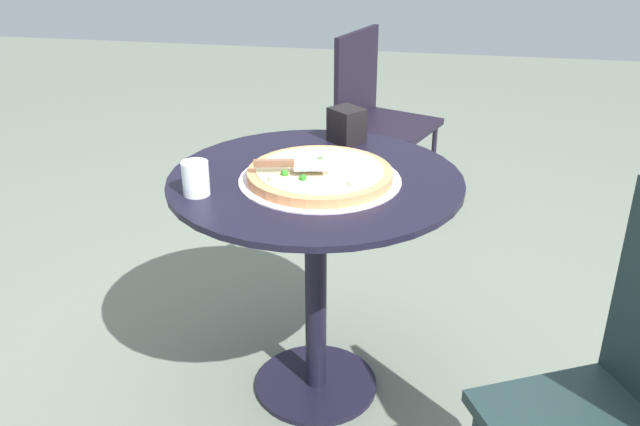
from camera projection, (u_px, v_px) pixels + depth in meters
name	position (u px, v px, depth m)	size (l,w,h in m)	color
ground_plane	(316.00, 386.00, 2.26)	(10.00, 10.00, 0.00)	slate
patio_table	(316.00, 233.00, 2.02)	(0.83, 0.83, 0.73)	black
pizza_on_tray	(320.00, 175.00, 1.92)	(0.45, 0.45, 0.05)	silver
pizza_server	(292.00, 164.00, 1.88)	(0.10, 0.22, 0.02)	silver
drinking_cup	(196.00, 178.00, 1.82)	(0.07, 0.07, 0.09)	white
napkin_dispenser	(347.00, 125.00, 2.19)	(0.10, 0.09, 0.11)	black
patio_chair_near	(376.00, 110.00, 3.32)	(0.51, 0.51, 0.86)	black
patio_chair_far	(626.00, 395.00, 1.41)	(0.50, 0.50, 0.94)	#1C2D2E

